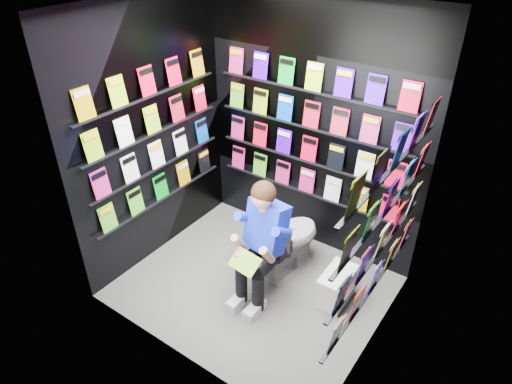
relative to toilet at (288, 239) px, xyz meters
The scene contains 14 objects.
floor 0.58m from the toilet, 104.56° to the right, with size 2.40×2.40×0.00m, color #5E5E5B.
ceiling 2.28m from the toilet, 104.56° to the right, with size 2.40×2.40×0.00m, color white.
wall_back 1.09m from the toilet, 101.45° to the left, with size 2.40×0.04×2.60m, color black.
wall_front 1.72m from the toilet, 94.52° to the right, with size 2.40×0.04×2.60m, color black.
wall_left 1.67m from the toilet, 161.55° to the right, with size 0.04×2.00×2.60m, color black.
wall_right 1.50m from the toilet, 21.97° to the right, with size 0.04×2.00×2.60m, color black.
comics_back 1.08m from the toilet, 102.08° to the left, with size 2.10×0.06×1.37m, color red, non-canonical shape.
comics_left 1.65m from the toilet, 161.15° to the right, with size 0.06×1.70×1.37m, color red, non-canonical shape.
comics_right 1.48m from the toilet, 22.53° to the right, with size 0.06×1.70×1.37m, color red, non-canonical shape.
toilet is the anchor object (origin of this frame).
longbox 0.68m from the toilet, 12.22° to the right, with size 0.22×0.41×0.30m, color white.
longbox_lid 0.64m from the toilet, 12.22° to the right, with size 0.24×0.43×0.03m, color white.
reader 0.54m from the toilet, 90.00° to the right, with size 0.49×0.72×1.32m, color #112AEB, non-canonical shape.
held_comic 0.76m from the toilet, 90.00° to the right, with size 0.28×0.01×0.19m, color green.
Camera 1 is at (1.93, -2.70, 3.19)m, focal length 32.00 mm.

